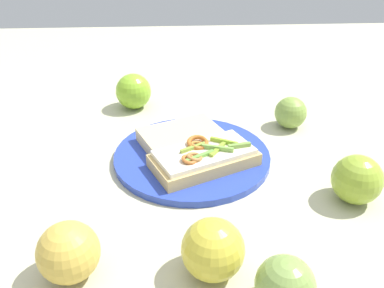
# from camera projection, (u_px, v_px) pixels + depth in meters

# --- Properties ---
(ground_plane) EXTENTS (2.00, 2.00, 0.00)m
(ground_plane) POSITION_uv_depth(u_px,v_px,m) (192.00, 159.00, 0.77)
(ground_plane) COLOR #BAB797
(ground_plane) RESTS_ON ground
(plate) EXTENTS (0.29, 0.29, 0.01)m
(plate) POSITION_uv_depth(u_px,v_px,m) (192.00, 156.00, 0.77)
(plate) COLOR #2A43B6
(plate) RESTS_ON ground_plane
(sandwich) EXTENTS (0.16, 0.21, 0.04)m
(sandwich) POSITION_uv_depth(u_px,v_px,m) (204.00, 157.00, 0.72)
(sandwich) COLOR tan
(sandwich) RESTS_ON plate
(bread_slice_side) EXTENTS (0.15, 0.18, 0.03)m
(bread_slice_side) POSITION_uv_depth(u_px,v_px,m) (181.00, 137.00, 0.79)
(bread_slice_side) COLOR beige
(bread_slice_side) RESTS_ON plate
(apple_0) EXTENTS (0.10, 0.10, 0.08)m
(apple_0) POSITION_uv_depth(u_px,v_px,m) (133.00, 91.00, 0.95)
(apple_0) COLOR #85BC2B
(apple_0) RESTS_ON ground_plane
(apple_1) EXTENTS (0.09, 0.09, 0.08)m
(apple_1) POSITION_uv_depth(u_px,v_px,m) (69.00, 252.00, 0.51)
(apple_1) COLOR gold
(apple_1) RESTS_ON ground_plane
(apple_2) EXTENTS (0.11, 0.11, 0.08)m
(apple_2) POSITION_uv_depth(u_px,v_px,m) (213.00, 249.00, 0.51)
(apple_2) COLOR gold
(apple_2) RESTS_ON ground_plane
(apple_3) EXTENTS (0.09, 0.09, 0.07)m
(apple_3) POSITION_uv_depth(u_px,v_px,m) (285.00, 285.00, 0.47)
(apple_3) COLOR #7E9D4A
(apple_3) RESTS_ON ground_plane
(apple_4) EXTENTS (0.08, 0.08, 0.08)m
(apple_4) POSITION_uv_depth(u_px,v_px,m) (357.00, 179.00, 0.64)
(apple_4) COLOR #8FAC32
(apple_4) RESTS_ON ground_plane
(apple_5) EXTENTS (0.09, 0.09, 0.07)m
(apple_5) POSITION_uv_depth(u_px,v_px,m) (291.00, 113.00, 0.87)
(apple_5) COLOR #80A143
(apple_5) RESTS_ON ground_plane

